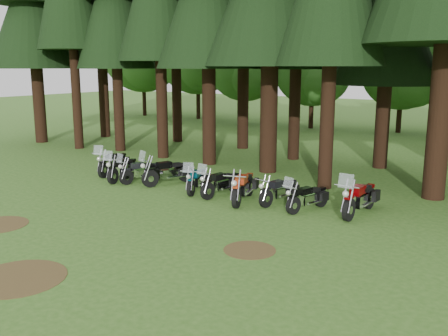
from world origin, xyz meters
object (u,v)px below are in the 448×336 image
Objects in this scene: motorcycle_6 at (243,188)px; motorcycle_3 at (168,172)px; motorcycle_0 at (113,163)px; motorcycle_5 at (221,184)px; motorcycle_8 at (307,198)px; motorcycle_1 at (123,169)px; motorcycle_7 at (280,191)px; motorcycle_2 at (141,172)px; motorcycle_4 at (197,180)px; motorcycle_9 at (359,199)px.

motorcycle_3 is at bearing 156.10° from motorcycle_6.
motorcycle_5 is at bearing -18.44° from motorcycle_0.
motorcycle_8 is (9.61, -0.38, -0.06)m from motorcycle_0.
motorcycle_7 is (7.22, 0.47, -0.05)m from motorcycle_1.
motorcycle_5 is at bearing 13.66° from motorcycle_2.
motorcycle_8 is (2.38, 0.25, -0.08)m from motorcycle_6.
motorcycle_1 is 1.08× the size of motorcycle_2.
motorcycle_9 reaches higher than motorcycle_4.
motorcycle_5 is 5.11m from motorcycle_9.
motorcycle_6 is at bearing -157.74° from motorcycle_8.
motorcycle_8 is (7.52, 0.05, -0.01)m from motorcycle_2.
motorcycle_3 is at bearing -177.87° from motorcycle_5.
motorcycle_3 is 1.13× the size of motorcycle_7.
motorcycle_2 is at bearing -26.27° from motorcycle_0.
motorcycle_7 is at bearing 22.14° from motorcycle_3.
motorcycle_8 is at bearing -2.03° from motorcycle_7.
motorcycle_0 is 1.12× the size of motorcycle_4.
motorcycle_3 is at bearing -169.08° from motorcycle_7.
motorcycle_9 reaches higher than motorcycle_3.
motorcycle_0 is 1.00× the size of motorcycle_3.
motorcycle_5 is at bearing -163.25° from motorcycle_8.
motorcycle_1 is 1.08× the size of motorcycle_4.
motorcycle_3 is at bearing 152.65° from motorcycle_4.
motorcycle_9 is at bearing 15.57° from motorcycle_7.
motorcycle_4 is 2.23m from motorcycle_6.
motorcycle_8 is (8.42, 0.21, -0.05)m from motorcycle_1.
motorcycle_0 is 2.14m from motorcycle_2.
motorcycle_9 is (3.98, 0.76, 0.02)m from motorcycle_6.
motorcycle_9 is at bearing 16.85° from motorcycle_2.
motorcycle_5 is 2.31m from motorcycle_7.
motorcycle_0 reaches higher than motorcycle_6.
motorcycle_5 reaches higher than motorcycle_4.
motorcycle_3 reaches higher than motorcycle_0.
motorcycle_2 is 2.92m from motorcycle_4.
motorcycle_1 is 1.12× the size of motorcycle_8.
motorcycle_7 is at bearing -176.37° from motorcycle_8.
motorcycle_3 is 1.71m from motorcycle_4.
motorcycle_6 is 4.05m from motorcycle_9.
motorcycle_3 is 0.97× the size of motorcycle_6.
motorcycle_0 is at bearing -160.50° from motorcycle_3.
motorcycle_6 is (7.23, -0.63, 0.01)m from motorcycle_0.
motorcycle_0 reaches higher than motorcycle_7.
motorcycle_9 reaches higher than motorcycle_2.
motorcycle_4 is at bearing -172.29° from motorcycle_9.
motorcycle_3 is 6.29m from motorcycle_8.
motorcycle_1 is 0.97× the size of motorcycle_3.
motorcycle_9 is at bearing 13.69° from motorcycle_5.
motorcycle_0 reaches higher than motorcycle_5.
motorcycle_1 is at bearing -40.87° from motorcycle_0.
motorcycle_4 is at bearing -163.35° from motorcycle_8.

